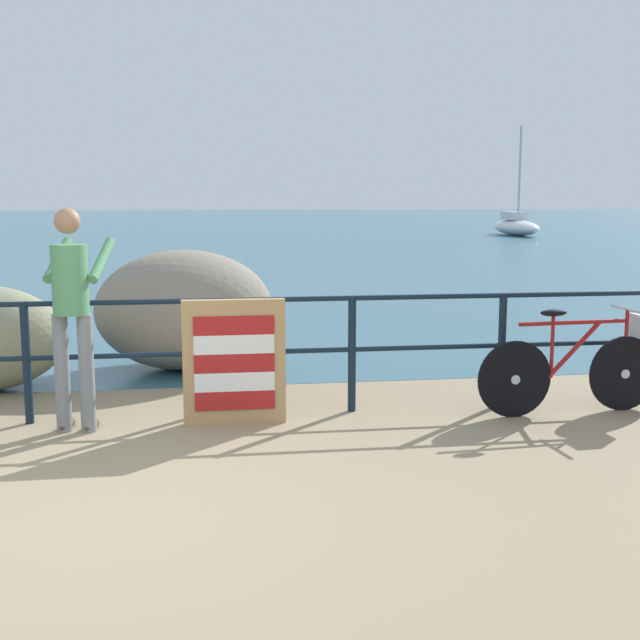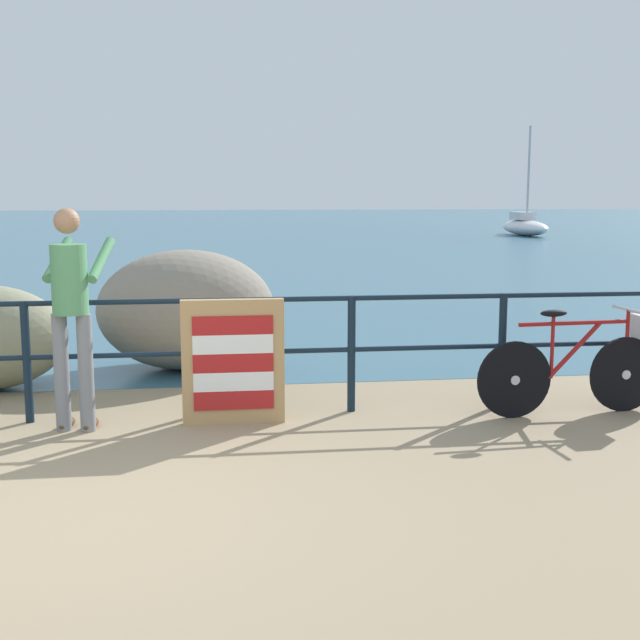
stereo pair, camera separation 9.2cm
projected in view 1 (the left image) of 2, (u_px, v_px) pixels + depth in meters
ground_plane at (176, 260)px, 24.32m from camera, size 120.00×120.00×0.10m
sea_surface at (189, 224)px, 51.96m from camera, size 120.00×90.00×0.01m
promenade_railing at (111, 346)px, 6.79m from camera, size 9.60×0.07×1.02m
bicycle at (586, 360)px, 7.06m from camera, size 1.70×0.48×0.92m
person_at_railing at (72, 309)px, 6.43m from camera, size 0.54×0.67×1.78m
folded_deckchair_stack at (234, 362)px, 6.70m from camera, size 0.84×0.10×1.04m
breakwater_boulder_main at (184, 310)px, 8.82m from camera, size 1.91×1.53×1.30m
sailboat at (516, 226)px, 37.52m from camera, size 1.35×4.41×4.90m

